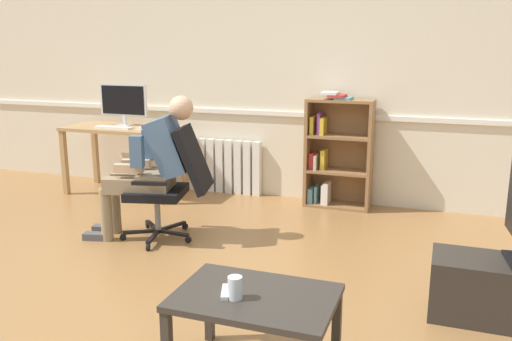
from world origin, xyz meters
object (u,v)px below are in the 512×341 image
Objects in this scene: office_chair at (173,180)px; drinking_glass at (235,288)px; bookshelf at (335,154)px; radiator at (225,166)px; coffee_table at (255,306)px; spare_remote at (225,292)px; keyboard at (114,127)px; computer_desk at (124,136)px; computer_mouse at (141,128)px; person_seated at (151,164)px; imac_monitor at (123,102)px.

drinking_glass is (1.24, -1.69, -0.03)m from office_chair.
drinking_glass is (0.16, -3.13, -0.05)m from bookshelf.
bookshelf reaches higher than office_chair.
radiator is 7.72× the size of drinking_glass.
coffee_table is 0.15m from drinking_glass.
spare_remote is (1.37, -3.20, 0.15)m from radiator.
radiator is (1.08, 0.53, -0.46)m from keyboard.
computer_desk reaches higher than radiator.
radiator is 1.11× the size of coffee_table.
computer_desk is at bearing 111.24° from spare_remote.
bookshelf is (2.02, 0.41, -0.22)m from computer_mouse.
computer_desk is 1.04× the size of person_seated.
bookshelf reaches higher than radiator.
computer_desk reaches higher than drinking_glass.
coffee_table is at bearing -64.52° from radiator.
computer_mouse is 0.10× the size of office_chair.
drinking_glass is (1.43, -3.23, 0.20)m from radiator.
imac_monitor is 2.41m from bookshelf.
keyboard is 0.37× the size of bookshelf.
office_chair is at bearing -38.61° from keyboard.
person_seated is 2.18m from drinking_glass.
imac_monitor reaches higher than radiator.
computer_mouse reaches higher than spare_remote.
bookshelf reaches higher than computer_mouse.
drinking_glass is 0.09m from spare_remote.
computer_mouse reaches higher than keyboard.
keyboard is at bearing -176.57° from computer_mouse.
imac_monitor is 1.34m from radiator.
computer_mouse is 1.31m from person_seated.
person_seated is (1.06, -1.19, 0.01)m from computer_desk.
computer_desk reaches higher than coffee_table.
office_chair is at bearing 129.13° from coffee_table.
imac_monitor is 0.60× the size of office_chair.
spare_remote is (1.18, -1.66, -0.07)m from office_chair.
imac_monitor is 3.90m from coffee_table.
computer_mouse is (0.33, 0.02, 0.01)m from keyboard.
computer_desk is 0.35m from computer_mouse.
computer_desk is at bearing 79.46° from keyboard.
imac_monitor is at bearing 110.83° from spare_remote.
office_chair is (1.26, -1.01, -0.24)m from keyboard.
keyboard is 4.34× the size of computer_mouse.
person_seated reaches higher than bookshelf.
imac_monitor is at bearing 91.36° from keyboard.
computer_mouse is at bearing -151.51° from office_chair.
bookshelf is at bearing 11.56° from computer_mouse.
office_chair is 8.80× the size of drinking_glass.
keyboard is 0.35× the size of person_seated.
keyboard is at bearing 134.47° from coffee_table.
computer_mouse is 3.50m from coffee_table.
drinking_glass reaches higher than coffee_table.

